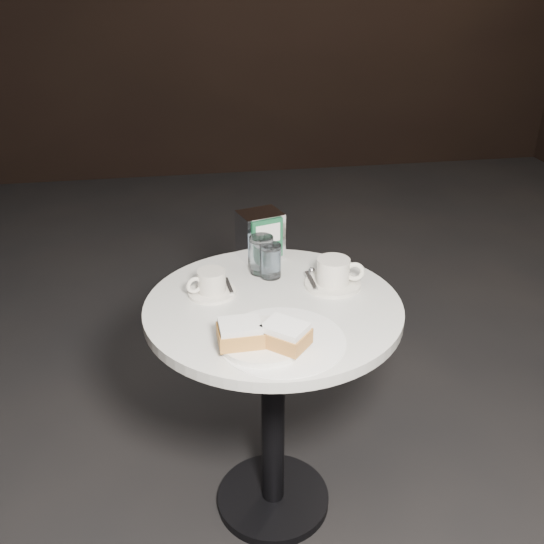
{
  "coord_description": "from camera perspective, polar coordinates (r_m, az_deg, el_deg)",
  "views": [
    {
      "loc": [
        -0.24,
        -1.4,
        1.56
      ],
      "look_at": [
        0.0,
        0.02,
        0.83
      ],
      "focal_mm": 40.0,
      "sensor_mm": 36.0,
      "label": 1
    }
  ],
  "objects": [
    {
      "name": "coffee_cup_right",
      "position": [
        1.72,
        5.82,
        -0.23
      ],
      "size": [
        0.19,
        0.19,
        0.08
      ],
      "rotation": [
        0.0,
        0.0,
        -0.25
      ],
      "color": "silver",
      "rests_on": "cafe_table"
    },
    {
      "name": "ground",
      "position": [
        2.11,
        0.1,
        -20.74
      ],
      "size": [
        7.0,
        7.0,
        0.0
      ],
      "primitive_type": "plane",
      "color": "black",
      "rests_on": "ground"
    },
    {
      "name": "cafe_table",
      "position": [
        1.75,
        0.11,
        -8.6
      ],
      "size": [
        0.7,
        0.7,
        0.74
      ],
      "color": "black",
      "rests_on": "ground"
    },
    {
      "name": "beignet_plate",
      "position": [
        1.45,
        -0.88,
        -6.12
      ],
      "size": [
        0.26,
        0.26,
        0.07
      ],
      "rotation": [
        0.0,
        0.0,
        -0.29
      ],
      "color": "white",
      "rests_on": "cafe_table"
    },
    {
      "name": "sugar_spill",
      "position": [
        1.49,
        0.94,
        -6.42
      ],
      "size": [
        0.41,
        0.41,
        0.0
      ],
      "primitive_type": "cylinder",
      "rotation": [
        0.0,
        0.0,
        -0.41
      ],
      "color": "white",
      "rests_on": "cafe_table"
    },
    {
      "name": "coffee_cup_left",
      "position": [
        1.68,
        -5.75,
        -1.13
      ],
      "size": [
        0.17,
        0.17,
        0.07
      ],
      "rotation": [
        0.0,
        0.0,
        0.35
      ],
      "color": "white",
      "rests_on": "cafe_table"
    },
    {
      "name": "water_glass_right",
      "position": [
        1.76,
        -0.15,
        1.03
      ],
      "size": [
        0.08,
        0.08,
        0.1
      ],
      "rotation": [
        0.0,
        0.0,
        0.25
      ],
      "color": "white",
      "rests_on": "cafe_table"
    },
    {
      "name": "napkin_dispenser",
      "position": [
        1.87,
        -1.1,
        3.51
      ],
      "size": [
        0.15,
        0.13,
        0.15
      ],
      "rotation": [
        0.0,
        0.0,
        0.28
      ],
      "color": "white",
      "rests_on": "cafe_table"
    },
    {
      "name": "water_glass_left",
      "position": [
        1.78,
        -1.0,
        1.59
      ],
      "size": [
        0.09,
        0.09,
        0.11
      ],
      "rotation": [
        0.0,
        0.0,
        -0.39
      ],
      "color": "white",
      "rests_on": "cafe_table"
    }
  ]
}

